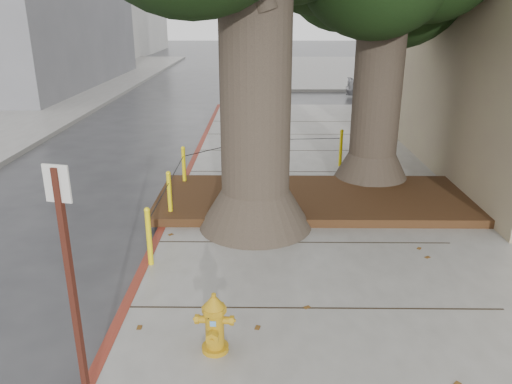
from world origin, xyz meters
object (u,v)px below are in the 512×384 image
car_silver (387,84)px  car_dark (10,85)px  fire_hydrant (214,323)px  car_red (442,86)px  signpost (70,276)px

car_silver → car_dark: size_ratio=0.92×
car_dark → fire_hydrant: bearing=-63.0°
car_silver → car_red: size_ratio=1.02×
signpost → car_silver: 21.28m
signpost → car_red: 21.87m
car_silver → car_dark: 17.80m
car_silver → car_red: 2.47m
signpost → car_dark: 22.21m
fire_hydrant → signpost: signpost is taller
car_red → car_dark: size_ratio=0.90×
fire_hydrant → car_dark: (-11.37, 18.97, 0.08)m
fire_hydrant → signpost: (-1.23, -0.76, 1.03)m
signpost → car_dark: size_ratio=0.60×
signpost → car_dark: signpost is taller
signpost → car_silver: signpost is taller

